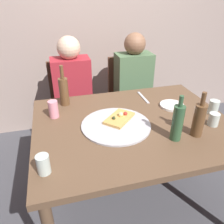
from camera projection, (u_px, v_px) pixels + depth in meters
ground_plane at (129, 198)px, 1.88m from camera, size 8.00×8.00×0.00m
back_wall at (92, 13)px, 2.38m from camera, size 6.00×0.10×2.60m
dining_table at (133, 132)px, 1.55m from camera, size 1.32×1.03×0.74m
pizza_tray at (116, 125)px, 1.47m from camera, size 0.45×0.45×0.01m
pizza_slice_last at (119, 118)px, 1.52m from camera, size 0.25×0.25×0.05m
wine_bottle at (64, 91)px, 1.69m from camera, size 0.07×0.07×0.31m
beer_bottle at (199, 119)px, 1.33m from camera, size 0.07×0.07×0.28m
water_bottle at (178, 122)px, 1.29m from camera, size 0.07×0.07×0.28m
tumbler_near at (43, 164)px, 1.08m from camera, size 0.07×0.07×0.10m
tumbler_far at (214, 119)px, 1.46m from camera, size 0.07×0.07×0.09m
wine_glass at (214, 107)px, 1.60m from camera, size 0.07×0.07×0.10m
soda_can at (53, 109)px, 1.55m from camera, size 0.07×0.07×0.12m
plate_stack at (172, 106)px, 1.71m from camera, size 0.18×0.18×0.02m
table_knife at (143, 97)px, 1.85m from camera, size 0.02×0.22×0.01m
chair_left at (73, 100)px, 2.33m from camera, size 0.44×0.44×0.90m
chair_right at (130, 94)px, 2.47m from camera, size 0.44×0.44×0.90m
guest_in_sweater at (74, 95)px, 2.14m from camera, size 0.36×0.56×1.17m
guest_in_beanie at (136, 88)px, 2.28m from camera, size 0.36×0.56×1.17m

